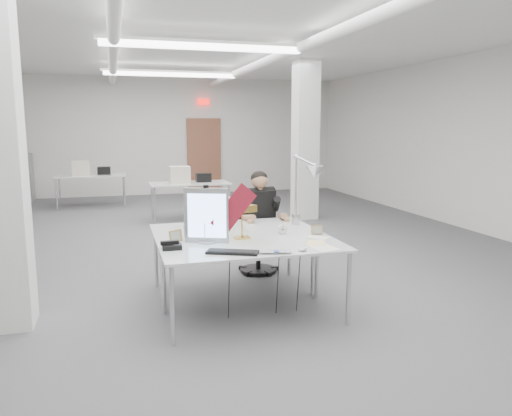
{
  "coord_description": "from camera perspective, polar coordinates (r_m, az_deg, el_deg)",
  "views": [
    {
      "loc": [
        -1.28,
        -7.05,
        1.92
      ],
      "look_at": [
        0.17,
        -2.0,
        1.04
      ],
      "focal_mm": 35.0,
      "sensor_mm": 36.0,
      "label": 1
    }
  ],
  "objects": [
    {
      "name": "office_chair",
      "position": [
        6.49,
        0.27,
        -2.81
      ],
      "size": [
        0.64,
        0.64,
        1.07
      ],
      "primitive_type": null,
      "rotation": [
        0.0,
        0.0,
        0.25
      ],
      "color": "black",
      "rests_on": "room_shell"
    },
    {
      "name": "desk_second",
      "position": [
        5.72,
        -2.74,
        -2.37
      ],
      "size": [
        1.8,
        0.9,
        0.02
      ],
      "primitive_type": "cube",
      "color": "silver",
      "rests_on": "room_shell"
    },
    {
      "name": "monitor",
      "position": [
        4.97,
        -5.7,
        -0.85
      ],
      "size": [
        0.43,
        0.21,
        0.55
      ],
      "primitive_type": "cube",
      "rotation": [
        0.0,
        0.0,
        -0.39
      ],
      "color": "#A7A7AC",
      "rests_on": "desk_main"
    },
    {
      "name": "mouse",
      "position": [
        4.67,
        5.35,
        -4.75
      ],
      "size": [
        0.1,
        0.08,
        0.03
      ],
      "primitive_type": "ellipsoid",
      "rotation": [
        0.0,
        0.0,
        0.33
      ],
      "color": "#A9A9AD",
      "rests_on": "desk_main"
    },
    {
      "name": "paper_stack_c",
      "position": [
        5.24,
        7.05,
        -3.37
      ],
      "size": [
        0.26,
        0.26,
        0.01
      ],
      "primitive_type": "cube",
      "rotation": [
        0.0,
        0.0,
        -0.8
      ],
      "color": "silver",
      "rests_on": "desk_main"
    },
    {
      "name": "laptop",
      "position": [
        4.55,
        2.35,
        -5.17
      ],
      "size": [
        0.34,
        0.26,
        0.02
      ],
      "primitive_type": "imported",
      "rotation": [
        0.0,
        0.0,
        -0.23
      ],
      "color": "silver",
      "rests_on": "desk_main"
    },
    {
      "name": "seated_person",
      "position": [
        6.38,
        0.4,
        0.31
      ],
      "size": [
        0.68,
        0.77,
        0.99
      ],
      "primitive_type": null,
      "rotation": [
        0.0,
        0.0,
        0.25
      ],
      "color": "black",
      "rests_on": "office_chair"
    },
    {
      "name": "paper_stack_b",
      "position": [
        4.99,
        6.9,
        -4.0
      ],
      "size": [
        0.24,
        0.28,
        0.01
      ],
      "primitive_type": "cube",
      "rotation": [
        0.0,
        0.0,
        -0.31
      ],
      "color": "#F9D794",
      "rests_on": "desk_main"
    },
    {
      "name": "keyboard",
      "position": [
        4.58,
        -2.7,
        -5.06
      ],
      "size": [
        0.5,
        0.34,
        0.02
      ],
      "primitive_type": "cube",
      "rotation": [
        0.0,
        0.0,
        -0.43
      ],
      "color": "black",
      "rests_on": "desk_main"
    },
    {
      "name": "bankers_lamp",
      "position": [
        5.14,
        -1.61,
        -1.78
      ],
      "size": [
        0.3,
        0.18,
        0.32
      ],
      "primitive_type": null,
      "rotation": [
        0.0,
        0.0,
        0.26
      ],
      "color": "gold",
      "rests_on": "desk_main"
    },
    {
      "name": "desk_clock",
      "position": [
        5.38,
        3.02,
        -2.46
      ],
      "size": [
        0.11,
        0.04,
        0.11
      ],
      "primitive_type": "cylinder",
      "rotation": [
        1.57,
        0.0,
        0.13
      ],
      "color": "silver",
      "rests_on": "desk_main"
    },
    {
      "name": "bg_desk_b",
      "position": [
        12.32,
        -18.36,
        3.53
      ],
      "size": [
        1.6,
        0.8,
        0.02
      ],
      "primitive_type": "cube",
      "color": "silver",
      "rests_on": "room_shell"
    },
    {
      "name": "architect_lamp",
      "position": [
        5.62,
        5.49,
        2.19
      ],
      "size": [
        0.36,
        0.74,
        0.91
      ],
      "primitive_type": null,
      "rotation": [
        0.0,
        0.0,
        0.18
      ],
      "color": "silver",
      "rests_on": "desk_second"
    },
    {
      "name": "picture_frame_left",
      "position": [
        5.09,
        -9.17,
        -3.16
      ],
      "size": [
        0.15,
        0.11,
        0.12
      ],
      "primitive_type": "cube",
      "rotation": [
        -0.21,
        0.0,
        0.52
      ],
      "color": "olive",
      "rests_on": "desk_main"
    },
    {
      "name": "desk_main",
      "position": [
        4.87,
        -0.3,
        -4.46
      ],
      "size": [
        1.8,
        0.9,
        0.02
      ],
      "primitive_type": "cube",
      "color": "silver",
      "rests_on": "room_shell"
    },
    {
      "name": "beige_monitor",
      "position": [
        5.68,
        -5.45,
        -0.43
      ],
      "size": [
        0.43,
        0.41,
        0.38
      ],
      "primitive_type": "cube",
      "rotation": [
        0.0,
        0.0,
        0.08
      ],
      "color": "beige",
      "rests_on": "desk_second"
    },
    {
      "name": "bg_desk_a",
      "position": [
        10.23,
        -7.57,
        2.8
      ],
      "size": [
        1.6,
        0.8,
        0.02
      ],
      "primitive_type": "cube",
      "color": "silver",
      "rests_on": "room_shell"
    },
    {
      "name": "room_shell",
      "position": [
        7.31,
        -5.67,
        7.69
      ],
      "size": [
        10.04,
        14.04,
        3.24
      ],
      "color": "#4C4D4F",
      "rests_on": "ground"
    },
    {
      "name": "paper_stack_a",
      "position": [
        4.82,
        7.65,
        -4.5
      ],
      "size": [
        0.26,
        0.34,
        0.01
      ],
      "primitive_type": "cube",
      "rotation": [
        0.0,
        0.0,
        0.15
      ],
      "color": "silver",
      "rests_on": "desk_main"
    },
    {
      "name": "filing_cabinet",
      "position": [
        13.94,
        -25.11,
        3.16
      ],
      "size": [
        0.45,
        0.55,
        1.2
      ],
      "primitive_type": "cube",
      "color": "gray",
      "rests_on": "room_shell"
    },
    {
      "name": "pennant",
      "position": [
        4.98,
        -2.56,
        -0.14
      ],
      "size": [
        0.49,
        0.04,
        0.52
      ],
      "primitive_type": "cube",
      "rotation": [
        0.0,
        -0.87,
        0.05
      ],
      "color": "maroon",
      "rests_on": "monitor"
    },
    {
      "name": "picture_frame_right",
      "position": [
        5.39,
        6.95,
        -2.51
      ],
      "size": [
        0.13,
        0.05,
        0.1
      ],
      "primitive_type": "cube",
      "rotation": [
        -0.21,
        0.0,
        -0.13
      ],
      "color": "tan",
      "rests_on": "desk_main"
    },
    {
      "name": "desk_phone",
      "position": [
        4.8,
        -9.6,
        -4.37
      ],
      "size": [
        0.18,
        0.17,
        0.05
      ],
      "primitive_type": "cube",
      "rotation": [
        0.0,
        0.0,
        -0.03
      ],
      "color": "black",
      "rests_on": "desk_main"
    }
  ]
}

